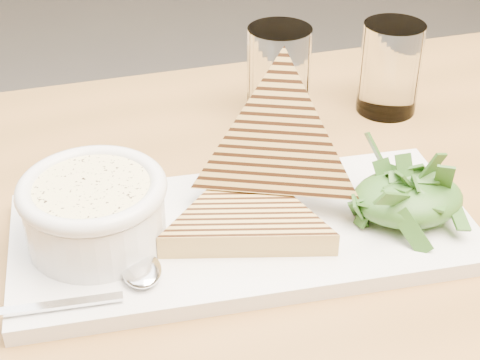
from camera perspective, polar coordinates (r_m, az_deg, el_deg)
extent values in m
cube|color=olive|center=(0.63, 8.45, -9.19)|extent=(1.41, 1.02, 0.04)
cube|color=white|center=(0.65, 0.31, -4.07)|extent=(0.41, 0.19, 0.02)
cylinder|color=white|center=(0.63, -11.13, -2.91)|extent=(0.12, 0.12, 0.05)
cylinder|color=#F1E39A|center=(0.61, -11.41, -0.79)|extent=(0.10, 0.10, 0.01)
torus|color=white|center=(0.61, -11.43, -0.63)|extent=(0.12, 0.12, 0.01)
ellipsoid|color=#143610|center=(0.66, 12.88, -1.36)|extent=(0.10, 0.08, 0.04)
ellipsoid|color=silver|center=(0.60, -7.62, -6.97)|extent=(0.03, 0.04, 0.01)
cube|color=silver|center=(0.58, -14.46, -9.42)|extent=(0.11, 0.01, 0.00)
cylinder|color=white|center=(0.82, 3.01, 8.20)|extent=(0.07, 0.07, 0.11)
cylinder|color=white|center=(0.86, 11.56, 8.49)|extent=(0.07, 0.07, 0.10)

